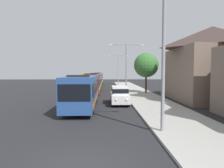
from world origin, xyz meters
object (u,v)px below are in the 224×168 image
bus_fourth_in_line (98,78)px  streetlamp_near (164,35)px  bus_second_in_line (92,83)px  roadside_tree (146,65)px  streetlamp_mid (126,63)px  box_truck_oncoming (86,78)px  bus_lead (83,90)px  bus_middle (96,79)px  streetlamp_far (118,66)px  white_suv (120,94)px

bus_fourth_in_line → streetlamp_near: streetlamp_near is taller
bus_second_in_line → roadside_tree: 9.05m
bus_second_in_line → streetlamp_mid: size_ratio=1.41×
bus_fourth_in_line → box_truck_oncoming: (-3.30, -1.85, 0.02)m
bus_lead → bus_fourth_in_line: bearing=90.0°
bus_second_in_line → bus_fourth_in_line: (0.00, 24.85, 0.00)m
box_truck_oncoming → roadside_tree: (11.86, -23.98, 2.77)m
bus_middle → bus_fourth_in_line: bearing=90.0°
streetlamp_near → streetlamp_mid: streetlamp_near is taller
streetlamp_near → roadside_tree: bearing=80.8°
bus_middle → streetlamp_near: streetlamp_near is taller
bus_middle → streetlamp_mid: size_ratio=1.51×
bus_lead → streetlamp_mid: (5.40, 11.13, 3.19)m
bus_middle → bus_fourth_in_line: 12.18m
bus_middle → streetlamp_mid: streetlamp_mid is taller
bus_lead → bus_middle: size_ratio=0.91×
bus_second_in_line → bus_fourth_in_line: same height
bus_middle → box_truck_oncoming: 10.84m
streetlamp_far → white_suv: bearing=-93.4°
bus_middle → streetlamp_far: size_ratio=1.52×
bus_lead → streetlamp_near: bearing=-56.8°
streetlamp_mid → bus_fourth_in_line: bearing=101.7°
white_suv → box_truck_oncoming: box_truck_oncoming is taller
box_truck_oncoming → streetlamp_near: streetlamp_near is taller
streetlamp_far → bus_lead: bearing=-100.0°
bus_middle → bus_fourth_in_line: size_ratio=0.95×
bus_fourth_in_line → streetlamp_near: (5.40, -45.42, 3.81)m
roadside_tree → box_truck_oncoming: bearing=116.3°
bus_second_in_line → streetlamp_near: bearing=-75.3°
bus_second_in_line → streetlamp_mid: streetlamp_mid is taller
bus_second_in_line → roadside_tree: (8.55, -0.98, 2.80)m
streetlamp_mid → bus_lead: bearing=-115.9°
streetlamp_mid → roadside_tree: size_ratio=1.23×
bus_second_in_line → white_suv: bus_second_in_line is taller
bus_middle → white_suv: bearing=-81.0°
box_truck_oncoming → roadside_tree: bearing=-63.7°
bus_second_in_line → streetlamp_mid: 6.38m
bus_middle → roadside_tree: bearing=-57.9°
white_suv → box_truck_oncoming: (-7.00, 33.59, 0.68)m
bus_fourth_in_line → streetlamp_mid: streetlamp_mid is taller
roadside_tree → bus_fourth_in_line: bearing=108.3°
bus_second_in_line → streetlamp_near: (5.40, -20.57, 3.81)m
box_truck_oncoming → roadside_tree: size_ratio=1.30×
bus_lead → streetlamp_mid: streetlamp_mid is taller
white_suv → streetlamp_mid: bearing=79.7°
bus_lead → bus_fourth_in_line: size_ratio=0.87×
bus_second_in_line → streetlamp_mid: bearing=-12.5°
bus_second_in_line → white_suv: (3.70, -10.59, -0.66)m
bus_lead → streetlamp_near: streetlamp_near is taller
streetlamp_near → bus_lead: bearing=123.2°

